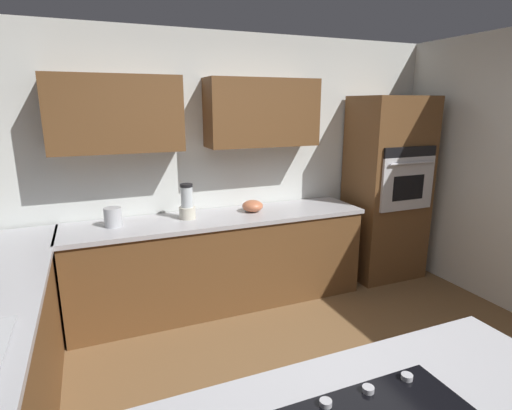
{
  "coord_description": "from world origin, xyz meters",
  "views": [
    {
      "loc": [
        1.18,
        1.79,
        1.93
      ],
      "look_at": [
        -0.17,
        -1.47,
        1.04
      ],
      "focal_mm": 28.22,
      "sensor_mm": 36.0,
      "label": 1
    }
  ],
  "objects_px": {
    "wall_oven": "(387,189)",
    "kettle": "(113,217)",
    "blender": "(187,204)",
    "mixing_bowl": "(253,206)"
  },
  "relations": [
    {
      "from": "kettle",
      "to": "blender",
      "type": "bearing_deg",
      "value": 180.0
    },
    {
      "from": "blender",
      "to": "kettle",
      "type": "distance_m",
      "value": 0.65
    },
    {
      "from": "mixing_bowl",
      "to": "kettle",
      "type": "distance_m",
      "value": 1.3
    },
    {
      "from": "wall_oven",
      "to": "kettle",
      "type": "height_order",
      "value": "wall_oven"
    },
    {
      "from": "blender",
      "to": "kettle",
      "type": "height_order",
      "value": "blender"
    },
    {
      "from": "kettle",
      "to": "mixing_bowl",
      "type": "bearing_deg",
      "value": 180.0
    },
    {
      "from": "wall_oven",
      "to": "kettle",
      "type": "bearing_deg",
      "value": -0.91
    },
    {
      "from": "mixing_bowl",
      "to": "kettle",
      "type": "bearing_deg",
      "value": 0.0
    },
    {
      "from": "blender",
      "to": "mixing_bowl",
      "type": "xyz_separation_m",
      "value": [
        -0.65,
        0.0,
        -0.08
      ]
    },
    {
      "from": "mixing_bowl",
      "to": "kettle",
      "type": "xyz_separation_m",
      "value": [
        1.3,
        0.0,
        0.03
      ]
    }
  ]
}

